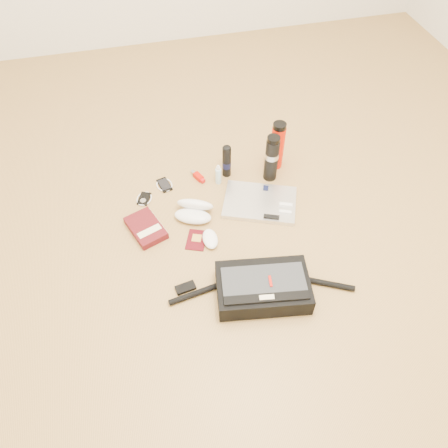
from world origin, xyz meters
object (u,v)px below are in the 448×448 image
at_px(laptop, 260,203).
at_px(thermos_black, 272,158).
at_px(book, 146,228).
at_px(messenger_bag, 262,287).
at_px(thermos_red, 277,146).

bearing_deg(laptop, thermos_black, 80.93).
bearing_deg(book, laptop, -17.13).
relative_size(laptop, thermos_black, 1.58).
height_order(messenger_bag, thermos_red, thermos_red).
xyz_separation_m(thermos_black, thermos_red, (0.06, 0.08, 0.00)).
bearing_deg(thermos_red, thermos_black, -125.23).
height_order(book, thermos_black, thermos_black).
distance_m(messenger_bag, laptop, 0.53).
relative_size(laptop, thermos_red, 1.53).
distance_m(book, thermos_red, 0.82).
bearing_deg(messenger_bag, book, 141.74).
relative_size(messenger_bag, book, 3.29).
xyz_separation_m(laptop, thermos_red, (0.17, 0.26, 0.13)).
relative_size(book, thermos_black, 0.90).
relative_size(messenger_bag, thermos_black, 2.96).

